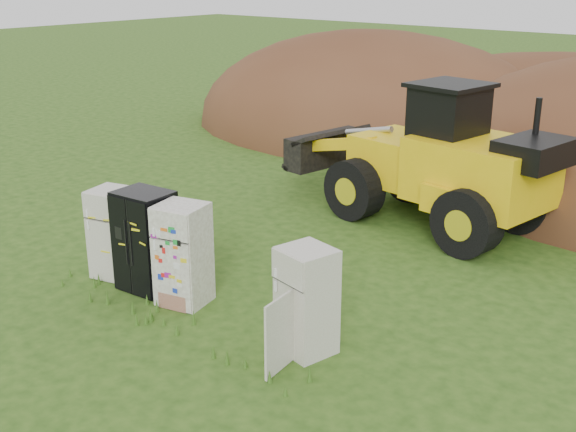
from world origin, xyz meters
name	(u,v)px	position (x,y,z in m)	size (l,w,h in m)	color
ground	(204,309)	(0.00, 0.00, 0.00)	(120.00, 120.00, 0.00)	#254512
fridge_leftmost	(115,233)	(-2.47, -0.04, 0.91)	(0.80, 0.77, 1.81)	silver
fridge_black_side	(146,241)	(-1.50, -0.04, 0.98)	(1.02, 0.81, 1.96)	black
fridge_sticker	(183,254)	(-0.50, -0.01, 0.95)	(0.85, 0.78, 1.91)	white
fridge_open_door	(307,301)	(2.35, 0.04, 0.89)	(0.81, 0.75, 1.78)	silver
wheel_loader	(416,150)	(0.30, 6.85, 1.72)	(7.11, 2.88, 3.44)	yellow
dirt_mound_left	(371,128)	(-6.27, 14.91, 0.00)	(14.95, 11.21, 7.40)	#4F2B19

